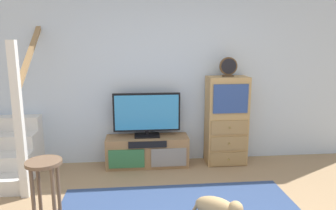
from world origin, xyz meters
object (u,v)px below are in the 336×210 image
object	(u,v)px
television	(147,114)
side_cabinet	(226,121)
dog	(218,208)
media_console	(147,151)
desk_clock	(228,67)
bar_stool_near	(45,177)

from	to	relation	value
television	side_cabinet	xyz separation A→B (m)	(1.16, -0.01, -0.13)
television	dog	xyz separation A→B (m)	(0.67, -1.49, -0.66)
media_console	dog	size ratio (longest dim) A/B	2.42
desk_clock	bar_stool_near	xyz separation A→B (m)	(-2.18, -1.41, -0.93)
television	dog	bearing A→B (deg)	-65.65
bar_stool_near	dog	xyz separation A→B (m)	(1.70, -0.05, -0.39)
desk_clock	media_console	bearing A→B (deg)	179.76
side_cabinet	television	bearing A→B (deg)	179.32
side_cabinet	dog	distance (m)	1.64
side_cabinet	desk_clock	bearing A→B (deg)	-111.46
bar_stool_near	dog	distance (m)	1.74
television	bar_stool_near	xyz separation A→B (m)	(-1.02, -1.44, -0.27)
media_console	desk_clock	world-z (taller)	desk_clock
television	dog	world-z (taller)	television
media_console	bar_stool_near	bearing A→B (deg)	-125.83
television	side_cabinet	size ratio (longest dim) A/B	0.74
side_cabinet	bar_stool_near	distance (m)	2.62
media_console	television	world-z (taller)	television
bar_stool_near	side_cabinet	bearing A→B (deg)	33.19
side_cabinet	desk_clock	distance (m)	0.78
side_cabinet	bar_stool_near	world-z (taller)	side_cabinet
dog	media_console	bearing A→B (deg)	114.70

